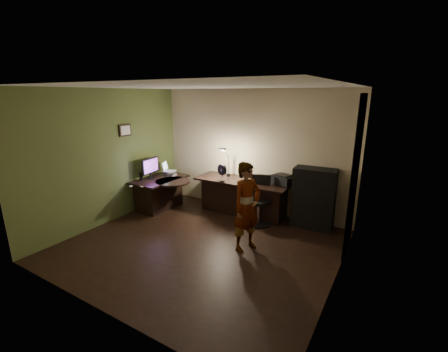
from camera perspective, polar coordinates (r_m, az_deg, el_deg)
The scene contains 27 objects.
floor at distance 5.46m, azimuth -4.41°, elevation -12.99°, with size 4.50×4.00×0.01m, color black.
ceiling at distance 4.81m, azimuth -5.09°, elevation 16.72°, with size 4.50×4.00×0.01m, color silver.
wall_back at distance 6.66m, azimuth 5.34°, elevation 4.60°, with size 4.50×0.01×2.70m, color tan.
wall_front at distance 3.61m, azimuth -23.59°, elevation -6.01°, with size 4.50×0.01×2.70m, color tan.
wall_left at distance 6.51m, azimuth -21.15°, elevation 3.38°, with size 0.01×4.00×2.70m, color tan.
wall_right at distance 4.13m, azimuth 21.71°, elevation -3.16°, with size 0.01×4.00×2.70m, color tan.
green_wall_overlay at distance 6.50m, azimuth -21.06°, elevation 3.37°, with size 0.00×4.00×2.70m, color #4D5F2D.
arched_doorway at distance 5.25m, azimuth 23.63°, elevation -0.14°, with size 0.01×0.90×2.60m, color black.
french_door at distance 3.74m, azimuth 19.51°, elevation -9.86°, with size 0.02×0.92×2.10m, color white.
framed_picture at distance 6.69m, azimuth -18.35°, elevation 8.28°, with size 0.04×0.30×0.25m, color black.
desk_left at distance 7.10m, azimuth -12.01°, elevation -3.26°, with size 0.77×1.25×0.72m, color black.
desk_right at distance 6.60m, azimuth 3.38°, elevation -4.09°, with size 2.08×0.73×0.78m, color black.
cabinet at distance 6.17m, azimuth 16.69°, elevation -4.07°, with size 0.80×0.40×1.20m, color black.
laptop_stand at distance 7.23m, azimuth -10.26°, elevation 0.47°, with size 0.26×0.21×0.11m, color silver.
laptop at distance 7.19m, azimuth -10.32°, elevation 1.72°, with size 0.30×0.29×0.21m, color silver.
monitor at distance 7.01m, azimuth -13.89°, elevation 0.84°, with size 0.11×0.54×0.36m, color black.
mouse at distance 6.56m, azimuth -17.35°, elevation -1.87°, with size 0.06×0.09×0.03m, color silver.
phone at distance 6.72m, azimuth -10.15°, elevation -1.12°, with size 0.06×0.12×0.01m, color black.
pen at distance 6.55m, azimuth -8.93°, elevation -1.48°, with size 0.01×0.16×0.01m, color black.
speaker at distance 6.95m, azimuth -15.50°, elevation -0.11°, with size 0.07×0.07×0.19m, color black.
notepad at distance 6.59m, azimuth -14.82°, elevation -1.70°, with size 0.16×0.23×0.01m, color silver.
desk_fan at distance 6.34m, azimuth -0.32°, elevation 0.68°, with size 0.24×0.13×0.37m, color black.
headphones at distance 6.30m, azimuth 4.93°, elevation -0.84°, with size 0.17×0.07×0.08m, color navy.
printer at distance 6.28m, azimuth 11.25°, elevation -0.60°, with size 0.44×0.34×0.20m, color black.
desk_lamp at distance 6.65m, azimuth 0.83°, elevation 3.00°, with size 0.18×0.33×0.74m, color black.
office_chair at distance 6.12m, azimuth 6.66°, elevation -4.73°, with size 0.55×0.55×0.99m, color black.
person at distance 5.03m, azimuth 4.36°, elevation -5.91°, with size 0.55×0.36×1.53m, color #D8A88C.
Camera 1 is at (2.81, -3.91, 2.59)m, focal length 24.00 mm.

